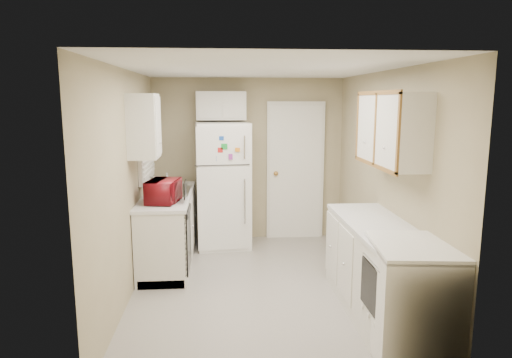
{
  "coord_description": "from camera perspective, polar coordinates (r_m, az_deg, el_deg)",
  "views": [
    {
      "loc": [
        -0.42,
        -4.85,
        2.09
      ],
      "look_at": [
        0.0,
        0.5,
        1.15
      ],
      "focal_mm": 32.0,
      "sensor_mm": 36.0,
      "label": 1
    }
  ],
  "objects": [
    {
      "name": "dishwasher",
      "position": [
        5.4,
        -8.5,
        -7.39
      ],
      "size": [
        0.03,
        0.58,
        0.72
      ],
      "primitive_type": "cube",
      "color": "black",
      "rests_on": "floor"
    },
    {
      "name": "refrigerator",
      "position": [
        6.51,
        -4.18,
        -0.74
      ],
      "size": [
        0.79,
        0.78,
        1.77
      ],
      "primitive_type": "cube",
      "rotation": [
        0.0,
        0.0,
        0.09
      ],
      "color": "white",
      "rests_on": "floor"
    },
    {
      "name": "right_counter",
      "position": [
        4.62,
        15.32,
        -11.2
      ],
      "size": [
        0.6,
        2.0,
        0.9
      ],
      "primitive_type": "cube",
      "color": "silver",
      "rests_on": "floor"
    },
    {
      "name": "stove",
      "position": [
        4.07,
        18.81,
        -13.96
      ],
      "size": [
        0.72,
        0.85,
        0.95
      ],
      "primitive_type": "cube",
      "rotation": [
        0.0,
        0.0,
        -0.11
      ],
      "color": "white",
      "rests_on": "floor"
    },
    {
      "name": "wall_back",
      "position": [
        6.82,
        -0.92,
        2.43
      ],
      "size": [
        2.8,
        2.8,
        0.0
      ],
      "primitive_type": "plane",
      "color": "tan",
      "rests_on": "floor"
    },
    {
      "name": "interior_door",
      "position": [
        6.88,
        4.93,
        0.95
      ],
      "size": [
        0.86,
        0.06,
        2.08
      ],
      "primitive_type": "cube",
      "color": "white",
      "rests_on": "floor"
    },
    {
      "name": "upper_cabinet_left",
      "position": [
        5.14,
        -13.86,
        6.43
      ],
      "size": [
        0.3,
        0.45,
        0.7
      ],
      "primitive_type": "cube",
      "color": "silver",
      "rests_on": "wall_left"
    },
    {
      "name": "wall_right",
      "position": [
        5.25,
        15.85,
        -0.19
      ],
      "size": [
        3.8,
        3.8,
        0.0
      ],
      "primitive_type": "plane",
      "color": "tan",
      "rests_on": "floor"
    },
    {
      "name": "microwave",
      "position": [
        5.42,
        -11.49,
        -1.33
      ],
      "size": [
        0.52,
        0.34,
        0.32
      ],
      "primitive_type": "imported",
      "rotation": [
        0.0,
        0.0,
        1.4
      ],
      "color": "maroon",
      "rests_on": "left_counter"
    },
    {
      "name": "ceiling",
      "position": [
        4.88,
        0.47,
        13.59
      ],
      "size": [
        3.8,
        3.8,
        0.0
      ],
      "primitive_type": "plane",
      "color": "white",
      "rests_on": "floor"
    },
    {
      "name": "wall_front",
      "position": [
        3.11,
        3.48,
        -6.69
      ],
      "size": [
        2.8,
        2.8,
        0.0
      ],
      "primitive_type": "plane",
      "color": "tan",
      "rests_on": "floor"
    },
    {
      "name": "wall_left",
      "position": [
        5.02,
        -15.67,
        -0.63
      ],
      "size": [
        3.8,
        3.8,
        0.0
      ],
      "primitive_type": "plane",
      "color": "tan",
      "rests_on": "floor"
    },
    {
      "name": "floor",
      "position": [
        5.29,
        0.43,
        -13.31
      ],
      "size": [
        3.8,
        3.8,
        0.0
      ],
      "primitive_type": "plane",
      "color": "#B1ABA5",
      "rests_on": "ground"
    },
    {
      "name": "sink",
      "position": [
        6.06,
        -10.84,
        -1.95
      ],
      "size": [
        0.54,
        0.74,
        0.16
      ],
      "primitive_type": "cube",
      "color": "gray",
      "rests_on": "left_counter"
    },
    {
      "name": "window_blinds",
      "position": [
        5.99,
        -13.55,
        4.97
      ],
      "size": [
        0.1,
        0.98,
        1.08
      ],
      "primitive_type": "cube",
      "color": "silver",
      "rests_on": "wall_left"
    },
    {
      "name": "cabinet_over_fridge",
      "position": [
        6.6,
        -4.37,
        9.12
      ],
      "size": [
        0.7,
        0.3,
        0.4
      ],
      "primitive_type": "cube",
      "color": "silver",
      "rests_on": "wall_back"
    },
    {
      "name": "upper_cabinet_right",
      "position": [
        4.66,
        16.58,
        5.98
      ],
      "size": [
        0.3,
        1.2,
        0.7
      ],
      "primitive_type": "cube",
      "color": "silver",
      "rests_on": "wall_right"
    },
    {
      "name": "soap_bottle",
      "position": [
        6.32,
        -11.05,
        -0.18
      ],
      "size": [
        0.11,
        0.11,
        0.21
      ],
      "primitive_type": "imported",
      "rotation": [
        0.0,
        0.0,
        0.25
      ],
      "color": "silver",
      "rests_on": "left_counter"
    },
    {
      "name": "left_counter",
      "position": [
        6.01,
        -10.87,
        -6.07
      ],
      "size": [
        0.6,
        1.8,
        0.9
      ],
      "primitive_type": "cube",
      "color": "silver",
      "rests_on": "floor"
    }
  ]
}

